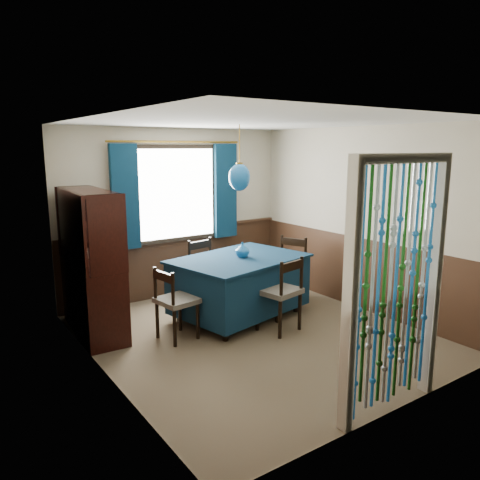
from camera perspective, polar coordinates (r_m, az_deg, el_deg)
floor at (r=5.75m, az=1.81°, el=-11.52°), size 4.00×4.00×0.00m
ceiling at (r=5.31m, az=1.98°, el=14.23°), size 4.00×4.00×0.00m
wall_back at (r=7.07m, az=-7.82°, el=3.24°), size 3.60×0.00×3.60m
wall_front at (r=4.00m, az=19.25°, el=-3.48°), size 3.60×0.00×3.60m
wall_left at (r=4.57m, az=-16.55°, el=-1.53°), size 0.00×4.00×4.00m
wall_right at (r=6.61m, az=14.54°, el=2.42°), size 0.00×4.00×4.00m
wainscot_back at (r=7.20m, az=-7.61°, el=-2.69°), size 3.60×0.00×3.60m
wainscot_front at (r=4.26m, az=18.41°, el=-13.26°), size 3.60×0.00×3.60m
wainscot_left at (r=4.79m, az=-15.87°, el=-10.29°), size 0.00×4.00×4.00m
wainscot_right at (r=6.75m, az=14.15°, el=-3.90°), size 0.00×4.00×4.00m
window at (r=6.99m, az=-7.70°, el=5.63°), size 1.32×0.12×1.42m
doorway at (r=4.09m, az=18.39°, el=-6.03°), size 1.16×0.12×2.18m
dining_table at (r=6.18m, az=-0.07°, el=-5.27°), size 1.89×1.48×0.81m
chair_near at (r=5.73m, az=5.00°, el=-6.33°), size 0.54×0.52×0.93m
chair_far at (r=6.67m, az=-4.01°, el=-3.77°), size 0.53×0.52×0.94m
chair_left at (r=5.53m, az=-7.95°, el=-7.43°), size 0.47×0.49×0.87m
chair_right at (r=6.86m, az=5.91°, el=-3.39°), size 0.59×0.60×0.94m
sideboard at (r=5.91m, az=-17.59°, el=-5.20°), size 0.53×1.35×1.74m
pendant_lamp at (r=5.93m, az=-0.07°, el=7.68°), size 0.28×0.28×0.82m
vase_table at (r=6.10m, az=0.29°, el=-1.28°), size 0.22×0.22×0.18m
bowl_shelf at (r=5.48m, az=-16.33°, el=0.20°), size 0.26×0.26×0.05m
vase_sideboard at (r=6.07m, az=-17.94°, el=-1.38°), size 0.19×0.19×0.17m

